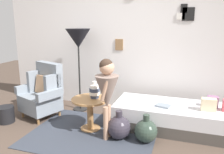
# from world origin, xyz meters

# --- Properties ---
(gallery_wall) EXTENTS (4.80, 0.12, 2.60)m
(gallery_wall) POSITION_xyz_m (0.00, 1.95, 1.30)
(gallery_wall) COLOR silver
(gallery_wall) RESTS_ON ground
(rug) EXTENTS (1.90, 1.49, 0.01)m
(rug) POSITION_xyz_m (-0.06, 0.63, 0.01)
(rug) COLOR #333842
(rug) RESTS_ON ground
(armchair) EXTENTS (0.88, 0.78, 0.97)m
(armchair) POSITION_xyz_m (-1.19, 1.03, 0.44)
(armchair) COLOR olive
(armchair) RESTS_ON ground
(daybed) EXTENTS (1.91, 0.82, 0.40)m
(daybed) POSITION_xyz_m (1.12, 1.21, 0.20)
(daybed) COLOR #4C4742
(daybed) RESTS_ON ground
(pillow_mid) EXTENTS (0.17, 0.13, 0.17)m
(pillow_mid) POSITION_xyz_m (1.67, 1.32, 0.48)
(pillow_mid) COLOR gray
(pillow_mid) RESTS_ON daybed
(pillow_back) EXTENTS (0.22, 0.13, 0.19)m
(pillow_back) POSITION_xyz_m (1.60, 1.12, 0.50)
(pillow_back) COLOR beige
(pillow_back) RESTS_ON daybed
(side_table) EXTENTS (0.58, 0.58, 0.52)m
(side_table) POSITION_xyz_m (-0.16, 0.78, 0.37)
(side_table) COLOR #9E7042
(side_table) RESTS_ON ground
(vase_striped) EXTENTS (0.16, 0.16, 0.27)m
(vase_striped) POSITION_xyz_m (-0.10, 0.84, 0.63)
(vase_striped) COLOR #2D384C
(vase_striped) RESTS_ON side_table
(floor_lamp) EXTENTS (0.46, 0.46, 1.56)m
(floor_lamp) POSITION_xyz_m (-0.69, 1.51, 1.35)
(floor_lamp) COLOR black
(floor_lamp) RESTS_ON ground
(person_child) EXTENTS (0.34, 0.34, 1.20)m
(person_child) POSITION_xyz_m (0.20, 0.57, 0.77)
(person_child) COLOR tan
(person_child) RESTS_ON ground
(book_on_daybed) EXTENTS (0.26, 0.21, 0.03)m
(book_on_daybed) POSITION_xyz_m (0.94, 1.09, 0.42)
(book_on_daybed) COLOR gray
(book_on_daybed) RESTS_ON daybed
(demijohn_near) EXTENTS (0.35, 0.35, 0.43)m
(demijohn_near) POSITION_xyz_m (0.36, 0.63, 0.18)
(demijohn_near) COLOR #332D38
(demijohn_near) RESTS_ON ground
(demijohn_far) EXTENTS (0.33, 0.33, 0.42)m
(demijohn_far) POSITION_xyz_m (0.76, 0.65, 0.17)
(demijohn_far) COLOR #2D3D33
(demijohn_far) RESTS_ON ground
(magazine_basket) EXTENTS (0.28, 0.28, 0.28)m
(magazine_basket) POSITION_xyz_m (-1.64, 0.57, 0.14)
(magazine_basket) COLOR black
(magazine_basket) RESTS_ON ground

